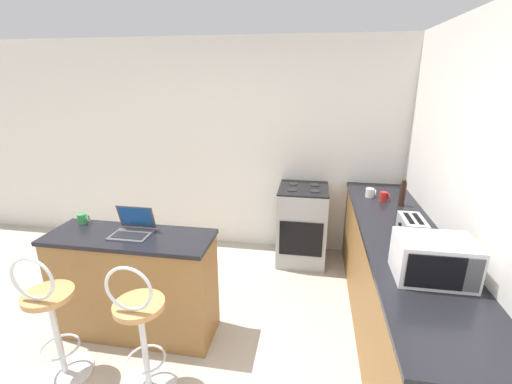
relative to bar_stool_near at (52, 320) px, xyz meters
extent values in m
cube|color=silver|center=(0.90, 2.41, 0.80)|extent=(12.00, 0.06, 2.60)
cube|color=olive|center=(0.34, 0.55, -0.05)|extent=(1.33, 0.45, 0.89)
cube|color=black|center=(0.34, 0.55, 0.41)|extent=(1.36, 0.48, 0.03)
cube|color=olive|center=(2.54, 0.92, -0.05)|extent=(0.64, 2.91, 0.89)
cube|color=black|center=(2.54, 0.92, 0.41)|extent=(0.67, 2.94, 0.03)
cylinder|color=silver|center=(0.00, 0.02, -0.49)|extent=(0.40, 0.40, 0.02)
cylinder|color=silver|center=(0.00, 0.02, -0.15)|extent=(0.04, 0.04, 0.67)
torus|color=silver|center=(0.00, 0.02, -0.25)|extent=(0.28, 0.28, 0.02)
cylinder|color=#B7844C|center=(0.00, 0.02, 0.20)|extent=(0.34, 0.34, 0.04)
torus|color=silver|center=(0.00, -0.08, 0.39)|extent=(0.32, 0.02, 0.32)
cylinder|color=silver|center=(0.68, 0.02, -0.49)|extent=(0.40, 0.40, 0.02)
cylinder|color=silver|center=(0.68, 0.02, -0.15)|extent=(0.04, 0.04, 0.67)
torus|color=silver|center=(0.68, 0.02, -0.25)|extent=(0.28, 0.28, 0.02)
cylinder|color=#B7844C|center=(0.68, 0.02, 0.20)|extent=(0.34, 0.34, 0.04)
torus|color=silver|center=(0.68, -0.08, 0.39)|extent=(0.32, 0.02, 0.32)
cube|color=#47474C|center=(0.36, 0.55, 0.44)|extent=(0.31, 0.22, 0.01)
cube|color=black|center=(0.36, 0.53, 0.44)|extent=(0.26, 0.12, 0.00)
cube|color=#47474C|center=(0.36, 0.66, 0.55)|extent=(0.31, 0.06, 0.20)
cube|color=#19478C|center=(0.36, 0.66, 0.55)|extent=(0.27, 0.05, 0.17)
cube|color=white|center=(2.55, 0.30, 0.57)|extent=(0.46, 0.32, 0.27)
cube|color=black|center=(2.51, 0.13, 0.57)|extent=(0.32, 0.01, 0.21)
cube|color=#4C4C51|center=(2.72, 0.13, 0.57)|extent=(0.09, 0.01, 0.21)
cube|color=#9EA3A8|center=(2.56, 0.85, 0.52)|extent=(0.17, 0.32, 0.18)
cube|color=black|center=(2.53, 0.85, 0.61)|extent=(0.04, 0.22, 0.00)
cube|color=black|center=(2.60, 0.85, 0.61)|extent=(0.04, 0.22, 0.00)
cube|color=black|center=(2.47, 0.85, 0.56)|extent=(0.02, 0.02, 0.02)
cube|color=#9EA3A8|center=(1.69, 2.06, -0.04)|extent=(0.57, 0.60, 0.91)
cube|color=black|center=(1.69, 1.75, -0.08)|extent=(0.48, 0.01, 0.41)
cube|color=black|center=(1.69, 2.06, 0.42)|extent=(0.57, 0.60, 0.02)
cylinder|color=black|center=(1.56, 1.94, 0.44)|extent=(0.11, 0.11, 0.01)
cylinder|color=black|center=(1.82, 1.94, 0.44)|extent=(0.11, 0.11, 0.01)
cylinder|color=black|center=(1.56, 2.18, 0.44)|extent=(0.11, 0.11, 0.01)
cylinder|color=black|center=(1.82, 2.18, 0.44)|extent=(0.11, 0.11, 0.01)
cylinder|color=#338447|center=(-0.18, 0.71, 0.48)|extent=(0.08, 0.08, 0.09)
torus|color=#338447|center=(-0.13, 0.71, 0.48)|extent=(0.01, 0.06, 0.06)
cylinder|color=white|center=(2.39, 1.85, 0.48)|extent=(0.09, 0.09, 0.09)
torus|color=white|center=(2.45, 1.85, 0.48)|extent=(0.01, 0.06, 0.06)
cylinder|color=#331E14|center=(2.66, 1.62, 0.55)|extent=(0.06, 0.06, 0.24)
sphere|color=#331E14|center=(2.66, 1.62, 0.69)|extent=(0.04, 0.04, 0.04)
cylinder|color=red|center=(2.51, 1.74, 0.48)|extent=(0.07, 0.07, 0.10)
torus|color=red|center=(2.56, 1.74, 0.49)|extent=(0.01, 0.06, 0.06)
camera|label=1|loc=(1.77, -1.75, 1.64)|focal=24.00mm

